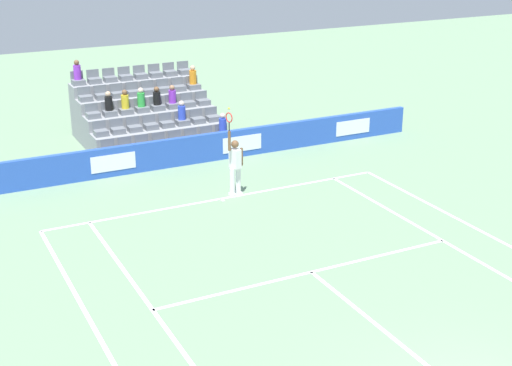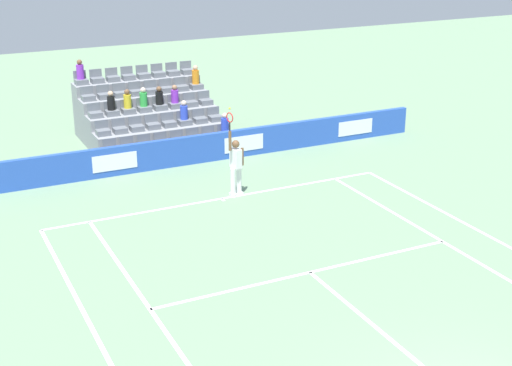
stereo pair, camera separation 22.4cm
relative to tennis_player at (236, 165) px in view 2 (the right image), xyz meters
name	(u,v)px [view 2 (the right image)]	position (x,y,z in m)	size (l,w,h in m)	color
line_baseline	(221,199)	(0.55, 0.12, -0.99)	(10.97, 0.10, 0.01)	white
line_service	(310,272)	(0.55, 5.61, -0.99)	(8.23, 0.10, 0.01)	white
line_centre_service	(386,335)	(0.55, 8.81, -0.99)	(0.10, 6.40, 0.01)	white
line_singles_sideline_left	(157,319)	(4.67, 6.07, -0.99)	(0.10, 11.89, 0.01)	white
line_singles_sideline_right	(454,248)	(-3.56, 6.07, -0.99)	(0.10, 11.89, 0.01)	white
line_doubles_sideline_left	(95,334)	(6.04, 6.07, -0.99)	(0.10, 11.89, 0.01)	white
line_doubles_sideline_right	(493,238)	(-4.93, 6.07, -0.99)	(0.10, 11.89, 0.01)	white
line_centre_mark	(223,200)	(0.55, 0.22, -0.99)	(0.10, 0.20, 0.01)	white
sponsor_barrier	(181,152)	(0.55, -3.41, -0.49)	(19.00, 0.22, 1.01)	blue
tennis_player	(236,165)	(0.00, 0.00, 0.00)	(0.54, 0.41, 2.85)	white
stadium_stand	(148,118)	(0.55, -6.98, -0.17)	(4.96, 4.75, 3.05)	gray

